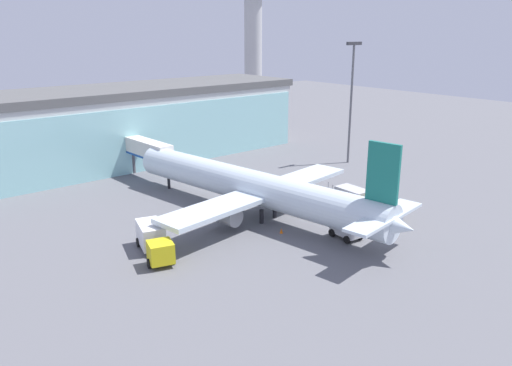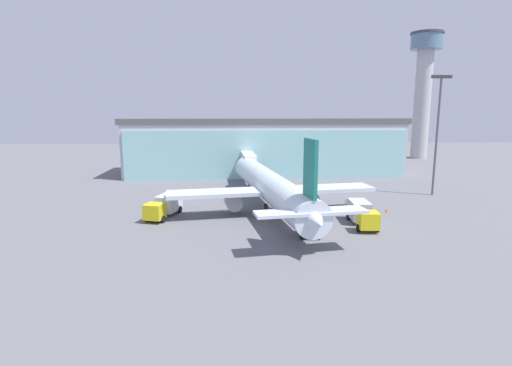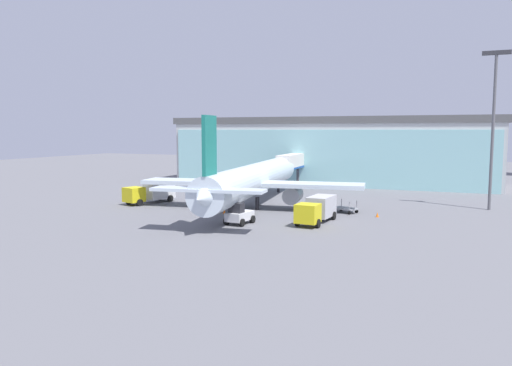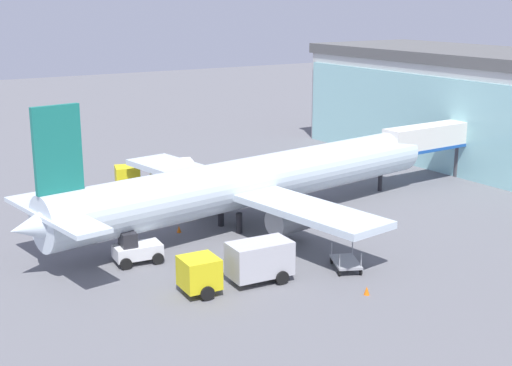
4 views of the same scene
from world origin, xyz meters
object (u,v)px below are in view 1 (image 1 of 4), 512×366
object	(u,v)px
fuel_truck	(361,201)
baggage_cart	(322,191)
airplane	(254,187)
catering_truck	(154,240)
safety_cone_nose	(281,231)
jet_bridge	(146,149)
control_tower	(253,28)
safety_cone_wingtip	(351,190)
apron_light_mast	(351,93)
pushback_tug	(347,229)

from	to	relation	value
fuel_truck	baggage_cart	xyz separation A→B (m)	(1.28, 7.39, -0.97)
airplane	fuel_truck	distance (m)	12.86
catering_truck	baggage_cart	distance (m)	25.98
airplane	safety_cone_nose	xyz separation A→B (m)	(-1.04, -5.93, -3.20)
jet_bridge	airplane	distance (m)	22.06
control_tower	safety_cone_wingtip	bearing A→B (deg)	-117.87
safety_cone_nose	baggage_cart	bearing A→B (deg)	25.82
jet_bridge	safety_cone_wingtip	bearing A→B (deg)	-145.02
apron_light_mast	catering_truck	world-z (taller)	apron_light_mast
apron_light_mast	pushback_tug	xyz separation A→B (m)	(-24.16, -20.74, -10.35)
apron_light_mast	baggage_cart	world-z (taller)	apron_light_mast
jet_bridge	safety_cone_wingtip	xyz separation A→B (m)	(18.25, -23.18, -4.08)
control_tower	airplane	world-z (taller)	control_tower
baggage_cart	pushback_tug	size ratio (longest dim) A/B	0.96
catering_truck	fuel_truck	size ratio (longest dim) A/B	1.03
pushback_tug	fuel_truck	bearing A→B (deg)	-55.11
pushback_tug	control_tower	bearing A→B (deg)	-27.32
catering_truck	fuel_truck	distance (m)	25.12
jet_bridge	safety_cone_wingtip	world-z (taller)	jet_bridge
safety_cone_wingtip	airplane	bearing A→B (deg)	175.40
airplane	safety_cone_nose	distance (m)	6.82
fuel_truck	pushback_tug	xyz separation A→B (m)	(-7.16, -4.14, -0.49)
fuel_truck	pushback_tug	world-z (taller)	fuel_truck
apron_light_mast	baggage_cart	size ratio (longest dim) A/B	5.97
jet_bridge	safety_cone_nose	world-z (taller)	jet_bridge
apron_light_mast	safety_cone_nose	xyz separation A→B (m)	(-28.56, -15.43, -11.05)
apron_light_mast	catering_truck	xyz separation A→B (m)	(-41.58, -11.47, -9.86)
airplane	fuel_truck	size ratio (longest dim) A/B	5.39
airplane	pushback_tug	distance (m)	12.00
safety_cone_wingtip	apron_light_mast	bearing A→B (deg)	42.65
apron_light_mast	control_tower	bearing A→B (deg)	67.71
baggage_cart	safety_cone_nose	xyz separation A→B (m)	(-12.84, -6.21, -0.23)
baggage_cart	pushback_tug	distance (m)	14.29
safety_cone_nose	pushback_tug	bearing A→B (deg)	-50.33
control_tower	apron_light_mast	distance (m)	55.52
safety_cone_wingtip	pushback_tug	bearing A→B (deg)	-141.35
control_tower	fuel_truck	size ratio (longest dim) A/B	4.72
catering_truck	safety_cone_nose	distance (m)	13.66
apron_light_mast	fuel_truck	distance (m)	25.72
catering_truck	safety_cone_nose	xyz separation A→B (m)	(13.02, -3.96, -1.19)
catering_truck	pushback_tug	xyz separation A→B (m)	(17.42, -9.27, -0.49)
catering_truck	baggage_cart	xyz separation A→B (m)	(25.86, 2.26, -0.97)
catering_truck	safety_cone_wingtip	bearing A→B (deg)	106.82
airplane	safety_cone_wingtip	distance (m)	16.21
jet_bridge	catering_truck	distance (m)	26.72
baggage_cart	pushback_tug	world-z (taller)	pushback_tug
jet_bridge	apron_light_mast	distance (m)	33.16
apron_light_mast	safety_cone_nose	distance (m)	34.29
control_tower	apron_light_mast	xyz separation A→B (m)	(-20.72, -50.53, -9.98)
jet_bridge	catering_truck	xyz separation A→B (m)	(-11.64, -23.88, -2.89)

